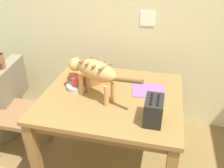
# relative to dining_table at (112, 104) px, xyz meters

# --- Properties ---
(wall_rear) EXTENTS (4.29, 0.11, 2.50)m
(wall_rear) POSITION_rel_dining_table_xyz_m (0.10, 0.82, 0.60)
(wall_rear) COLOR beige
(wall_rear) RESTS_ON ground_plane
(dining_table) EXTENTS (1.10, 0.98, 0.74)m
(dining_table) POSITION_rel_dining_table_xyz_m (0.00, 0.00, 0.00)
(dining_table) COLOR olive
(dining_table) RESTS_ON ground_plane
(cat) EXTENTS (0.63, 0.34, 0.31)m
(cat) POSITION_rel_dining_table_xyz_m (-0.13, -0.05, 0.31)
(cat) COLOR tan
(cat) RESTS_ON dining_table
(saucer_bowl) EXTENTS (0.17, 0.17, 0.04)m
(saucer_bowl) POSITION_rel_dining_table_xyz_m (-0.31, 0.03, 0.11)
(saucer_bowl) COLOR #B3B4B6
(saucer_bowl) RESTS_ON dining_table
(coffee_mug) EXTENTS (0.13, 0.09, 0.08)m
(coffee_mug) POSITION_rel_dining_table_xyz_m (-0.31, 0.03, 0.16)
(coffee_mug) COLOR #CC3835
(coffee_mug) RESTS_ON saucer_bowl
(magazine) EXTENTS (0.28, 0.26, 0.01)m
(magazine) POSITION_rel_dining_table_xyz_m (0.28, 0.13, 0.09)
(magazine) COLOR #894FA2
(magazine) RESTS_ON dining_table
(book_stack) EXTENTS (0.19, 0.14, 0.07)m
(book_stack) POSITION_rel_dining_table_xyz_m (-0.33, 0.26, 0.12)
(book_stack) COLOR silver
(book_stack) RESTS_ON dining_table
(wicker_basket) EXTENTS (0.30, 0.30, 0.10)m
(wicker_basket) POSITION_rel_dining_table_xyz_m (-0.28, 0.20, 0.14)
(wicker_basket) COLOR #9B6632
(wicker_basket) RESTS_ON dining_table
(toaster) EXTENTS (0.12, 0.20, 0.18)m
(toaster) POSITION_rel_dining_table_xyz_m (0.35, -0.26, 0.18)
(toaster) COLOR black
(toaster) RESTS_ON dining_table
(wooden_chair_near) EXTENTS (0.42, 0.42, 0.93)m
(wooden_chair_near) POSITION_rel_dining_table_xyz_m (-0.93, -0.04, -0.19)
(wooden_chair_near) COLOR brown
(wooden_chair_near) RESTS_ON ground_plane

